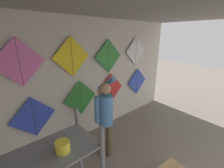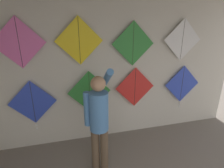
# 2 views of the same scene
# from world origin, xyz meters

# --- Properties ---
(back_panel) EXTENTS (5.60, 0.06, 2.80)m
(back_panel) POSITION_xyz_m (0.00, 3.36, 1.40)
(back_panel) COLOR beige
(back_panel) RESTS_ON ground
(ceiling_slab) EXTENTS (5.60, 4.13, 0.04)m
(ceiling_slab) POSITION_xyz_m (0.00, 1.66, 2.82)
(ceiling_slab) COLOR gray
(shopkeeper) EXTENTS (0.42, 0.54, 1.71)m
(shopkeeper) POSITION_xyz_m (-0.38, 2.40, 0.96)
(shopkeeper) COLOR brown
(shopkeeper) RESTS_ON ground
(kite_0) EXTENTS (0.83, 0.04, 0.96)m
(kite_0) POSITION_xyz_m (-1.42, 3.27, 0.93)
(kite_0) COLOR blue
(kite_1) EXTENTS (0.83, 0.04, 1.03)m
(kite_1) POSITION_xyz_m (-0.40, 3.27, 1.02)
(kite_1) COLOR #338C38
(kite_2) EXTENTS (0.83, 0.01, 0.83)m
(kite_2) POSITION_xyz_m (0.52, 3.27, 1.06)
(kite_2) COLOR red
(kite_3) EXTENTS (0.83, 0.04, 0.96)m
(kite_3) POSITION_xyz_m (1.62, 3.27, 1.01)
(kite_3) COLOR blue
(kite_4) EXTENTS (0.83, 0.01, 0.83)m
(kite_4) POSITION_xyz_m (-1.49, 3.27, 1.99)
(kite_4) COLOR pink
(kite_5) EXTENTS (0.83, 0.01, 0.83)m
(kite_5) POSITION_xyz_m (-0.54, 3.27, 2.00)
(kite_5) COLOR yellow
(kite_6) EXTENTS (0.83, 0.01, 0.83)m
(kite_6) POSITION_xyz_m (0.45, 3.27, 1.92)
(kite_6) COLOR #338C38
(kite_7) EXTENTS (0.83, 0.01, 0.83)m
(kite_7) POSITION_xyz_m (1.49, 3.27, 1.97)
(kite_7) COLOR white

